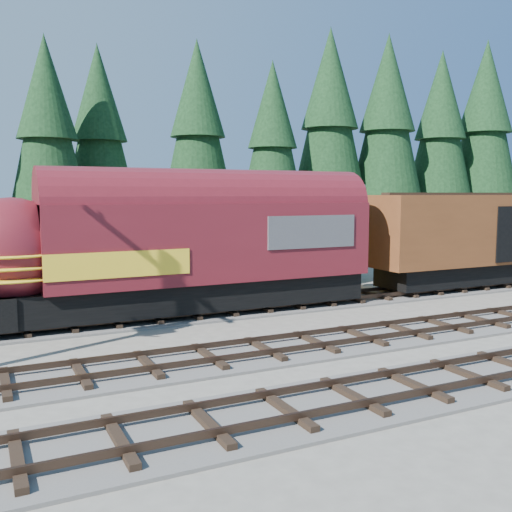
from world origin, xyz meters
name	(u,v)px	position (x,y,z in m)	size (l,w,h in m)	color
ground	(342,325)	(0.00, 0.00, 0.00)	(120.00, 120.00, 0.00)	#6B665B
track_siding	(461,288)	(10.00, 4.00, 0.06)	(68.00, 3.20, 0.33)	#4C4947
track_spur	(16,277)	(-10.00, 18.00, 0.06)	(32.00, 3.20, 0.33)	#4C4947
depot	(228,229)	(0.00, 10.50, 2.96)	(12.80, 7.00, 5.30)	gold
conifer_backdrop	(234,122)	(6.51, 24.34, 10.38)	(78.33, 22.88, 17.28)	black
locomotive	(172,253)	(-5.17, 4.00, 2.55)	(16.02, 3.18, 4.35)	black
boxcar	(488,236)	(11.70, 4.00, 2.65)	(14.01, 3.00, 4.40)	black
caboose	(95,235)	(-5.50, 18.00, 2.34)	(8.91, 2.58, 4.63)	black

